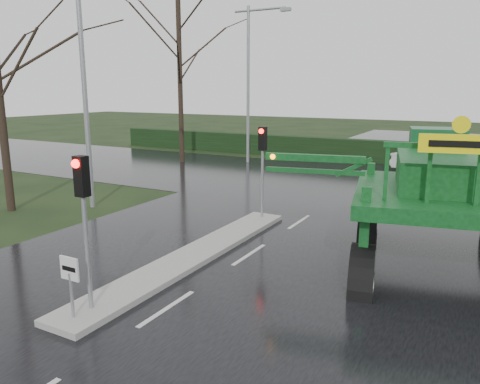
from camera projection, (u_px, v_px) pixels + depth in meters
The scene contains 13 objects.
ground at pixel (167, 309), 10.55m from camera, with size 140.00×140.00×0.00m, color black.
road_main at pixel (317, 210), 19.10m from camera, with size 14.00×80.00×0.02m, color black.
road_cross at pixel (357, 185), 24.24m from camera, with size 80.00×12.00×0.02m, color black.
median_island at pixel (194, 255), 13.71m from camera, with size 1.20×10.00×0.16m, color gray.
hedge_row at pixel (389, 152), 30.92m from camera, with size 44.00×0.90×1.50m, color black.
keep_left_sign at pixel (70, 277), 9.64m from camera, with size 0.50×0.07×1.35m.
traffic_signal_near at pixel (83, 200), 9.73m from camera, with size 0.26×0.33×3.52m.
traffic_signal_mid at pixel (262, 153), 17.01m from camera, with size 0.26×0.33×3.52m.
street_light_left_near at pixel (88, 59), 18.24m from camera, with size 3.85×0.30×10.00m.
street_light_left_far at pixel (252, 71), 30.22m from camera, with size 3.85×0.30×10.00m.
tree_left_far at pixel (179, 53), 30.29m from camera, with size 7.70×7.70×13.26m.
crop_sprayer at pixel (367, 185), 11.52m from camera, with size 9.42×6.74×5.36m.
white_sedan at pixel (432, 175), 27.00m from camera, with size 1.61×4.62×1.52m, color silver.
Camera 1 is at (6.13, -7.73, 4.86)m, focal length 35.00 mm.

